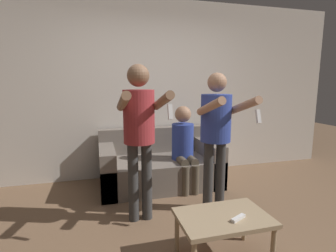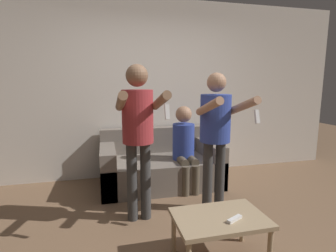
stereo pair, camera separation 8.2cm
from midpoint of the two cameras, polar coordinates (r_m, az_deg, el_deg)
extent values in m
plane|color=brown|center=(2.66, 3.80, -23.85)|extent=(14.00, 14.00, 0.00)
cube|color=silver|center=(4.11, -4.96, 7.90)|extent=(6.40, 0.06, 2.70)
cube|color=slate|center=(3.82, -2.40, -9.86)|extent=(1.67, 0.91, 0.39)
cube|color=slate|center=(4.06, -3.62, -2.98)|extent=(1.67, 0.16, 0.38)
cube|color=slate|center=(3.70, -13.70, -9.04)|extent=(0.20, 0.91, 0.60)
cube|color=slate|center=(4.00, 7.97, -7.43)|extent=(0.20, 0.91, 0.60)
cylinder|color=#383838|center=(2.84, -8.39, -12.04)|extent=(0.11, 0.11, 0.85)
cylinder|color=#383838|center=(2.86, -5.47, -11.83)|extent=(0.11, 0.11, 0.85)
cylinder|color=#9E2D33|center=(2.68, -7.22, 2.03)|extent=(0.32, 0.32, 0.54)
sphere|color=brown|center=(2.65, -7.41, 10.85)|extent=(0.22, 0.22, 0.22)
cylinder|color=brown|center=(2.37, -10.69, 5.17)|extent=(0.08, 0.56, 0.22)
cylinder|color=brown|center=(2.43, -2.18, 5.42)|extent=(0.08, 0.56, 0.22)
cube|color=white|center=(2.18, -0.56, 3.12)|extent=(0.04, 0.06, 0.13)
cylinder|color=#383838|center=(3.06, 7.95, -10.80)|extent=(0.11, 0.11, 0.81)
cylinder|color=#383838|center=(3.12, 10.54, -10.47)|extent=(0.11, 0.11, 0.81)
cylinder|color=#2D429E|center=(2.93, 9.61, 1.71)|extent=(0.33, 0.33, 0.52)
sphere|color=#A87A5B|center=(2.90, 9.82, 9.36)|extent=(0.21, 0.21, 0.21)
cylinder|color=#A87A5B|center=(2.60, 8.28, 4.18)|extent=(0.08, 0.53, 0.23)
cylinder|color=#A87A5B|center=(2.77, 15.41, 4.26)|extent=(0.08, 0.53, 0.23)
cube|color=white|center=(2.57, 18.20, 2.01)|extent=(0.04, 0.06, 0.13)
cylinder|color=brown|center=(3.48, 3.07, -11.80)|extent=(0.11, 0.11, 0.39)
cylinder|color=brown|center=(3.53, 5.22, -11.55)|extent=(0.11, 0.11, 0.39)
cylinder|color=brown|center=(3.55, 2.28, -7.52)|extent=(0.11, 0.32, 0.11)
cylinder|color=brown|center=(3.60, 4.37, -7.34)|extent=(0.11, 0.32, 0.11)
cylinder|color=#2D429E|center=(3.66, 2.57, -3.40)|extent=(0.30, 0.30, 0.50)
sphere|color=#A87A5B|center=(3.60, 2.62, 2.58)|extent=(0.22, 0.22, 0.22)
cube|color=tan|center=(2.28, 10.90, -19.01)|extent=(0.74, 0.49, 0.04)
cylinder|color=tan|center=(2.38, 20.91, -23.65)|extent=(0.04, 0.04, 0.36)
cylinder|color=tan|center=(2.44, 0.92, -22.14)|extent=(0.04, 0.04, 0.36)
cylinder|color=tan|center=(2.68, 15.42, -19.46)|extent=(0.04, 0.04, 0.36)
cube|color=white|center=(2.24, 13.99, -18.88)|extent=(0.15, 0.10, 0.02)
camera|label=1|loc=(0.04, -90.73, -0.12)|focal=28.00mm
camera|label=2|loc=(0.04, 89.27, 0.12)|focal=28.00mm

